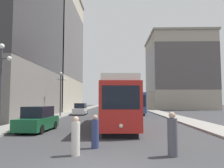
{
  "coord_description": "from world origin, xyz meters",
  "views": [
    {
      "loc": [
        0.5,
        -7.04,
        2.26
      ],
      "look_at": [
        0.12,
        7.1,
        3.35
      ],
      "focal_mm": 34.32,
      "sensor_mm": 36.0,
      "label": 1
    }
  ],
  "objects_px": {
    "pedestrian_crossing_far": "(95,133)",
    "lamp_post_left_far": "(61,87)",
    "streetcar": "(117,102)",
    "lamp_post_left_near": "(1,74)",
    "parked_car_left_mid": "(80,109)",
    "parked_car_left_near": "(38,120)",
    "transit_bus": "(135,102)",
    "pedestrian_crossing_near": "(76,137)",
    "pedestrian_on_sidewalk": "(172,136)"
  },
  "relations": [
    {
      "from": "pedestrian_crossing_far",
      "to": "lamp_post_left_far",
      "type": "bearing_deg",
      "value": 177.91
    },
    {
      "from": "streetcar",
      "to": "lamp_post_left_near",
      "type": "relative_size",
      "value": 2.2
    },
    {
      "from": "parked_car_left_mid",
      "to": "lamp_post_left_near",
      "type": "bearing_deg",
      "value": -96.21
    },
    {
      "from": "lamp_post_left_near",
      "to": "lamp_post_left_far",
      "type": "bearing_deg",
      "value": 90.0
    },
    {
      "from": "parked_car_left_near",
      "to": "parked_car_left_mid",
      "type": "relative_size",
      "value": 0.93
    },
    {
      "from": "streetcar",
      "to": "lamp_post_left_near",
      "type": "distance_m",
      "value": 9.38
    },
    {
      "from": "transit_bus",
      "to": "parked_car_left_mid",
      "type": "bearing_deg",
      "value": -159.76
    },
    {
      "from": "pedestrian_crossing_near",
      "to": "lamp_post_left_near",
      "type": "distance_m",
      "value": 8.52
    },
    {
      "from": "parked_car_left_mid",
      "to": "transit_bus",
      "type": "bearing_deg",
      "value": 17.77
    },
    {
      "from": "parked_car_left_near",
      "to": "lamp_post_left_near",
      "type": "relative_size",
      "value": 0.73
    },
    {
      "from": "transit_bus",
      "to": "lamp_post_left_far",
      "type": "relative_size",
      "value": 1.99
    },
    {
      "from": "parked_car_left_mid",
      "to": "pedestrian_crossing_near",
      "type": "height_order",
      "value": "parked_car_left_mid"
    },
    {
      "from": "transit_bus",
      "to": "lamp_post_left_far",
      "type": "distance_m",
      "value": 13.65
    },
    {
      "from": "transit_bus",
      "to": "lamp_post_left_far",
      "type": "height_order",
      "value": "lamp_post_left_far"
    },
    {
      "from": "parked_car_left_near",
      "to": "parked_car_left_mid",
      "type": "distance_m",
      "value": 18.22
    },
    {
      "from": "pedestrian_crossing_far",
      "to": "lamp_post_left_near",
      "type": "xyz_separation_m",
      "value": [
        -6.73,
        3.67,
        3.28
      ]
    },
    {
      "from": "pedestrian_crossing_near",
      "to": "lamp_post_left_near",
      "type": "xyz_separation_m",
      "value": [
        -6.06,
        5.02,
        3.27
      ]
    },
    {
      "from": "lamp_post_left_far",
      "to": "parked_car_left_near",
      "type": "bearing_deg",
      "value": -81.84
    },
    {
      "from": "parked_car_left_near",
      "to": "lamp_post_left_far",
      "type": "xyz_separation_m",
      "value": [
        -1.9,
        13.26,
        3.22
      ]
    },
    {
      "from": "pedestrian_crossing_far",
      "to": "pedestrian_on_sidewalk",
      "type": "height_order",
      "value": "pedestrian_on_sidewalk"
    },
    {
      "from": "pedestrian_crossing_near",
      "to": "lamp_post_left_near",
      "type": "height_order",
      "value": "lamp_post_left_near"
    },
    {
      "from": "pedestrian_crossing_near",
      "to": "lamp_post_left_far",
      "type": "xyz_separation_m",
      "value": [
        -6.06,
        20.09,
        3.32
      ]
    },
    {
      "from": "pedestrian_crossing_far",
      "to": "pedestrian_on_sidewalk",
      "type": "relative_size",
      "value": 0.88
    },
    {
      "from": "parked_car_left_near",
      "to": "lamp_post_left_far",
      "type": "bearing_deg",
      "value": 101.31
    },
    {
      "from": "streetcar",
      "to": "pedestrian_on_sidewalk",
      "type": "relative_size",
      "value": 7.28
    },
    {
      "from": "parked_car_left_near",
      "to": "pedestrian_on_sidewalk",
      "type": "distance_m",
      "value": 10.65
    },
    {
      "from": "pedestrian_crossing_far",
      "to": "streetcar",
      "type": "bearing_deg",
      "value": 151.58
    },
    {
      "from": "pedestrian_crossing_near",
      "to": "pedestrian_on_sidewalk",
      "type": "bearing_deg",
      "value": -75.95
    },
    {
      "from": "parked_car_left_near",
      "to": "pedestrian_crossing_near",
      "type": "bearing_deg",
      "value": -55.5
    },
    {
      "from": "streetcar",
      "to": "parked_car_left_mid",
      "type": "relative_size",
      "value": 2.82
    },
    {
      "from": "parked_car_left_mid",
      "to": "lamp_post_left_far",
      "type": "relative_size",
      "value": 0.77
    },
    {
      "from": "parked_car_left_mid",
      "to": "pedestrian_crossing_far",
      "type": "relative_size",
      "value": 2.94
    },
    {
      "from": "pedestrian_on_sidewalk",
      "to": "lamp_post_left_near",
      "type": "relative_size",
      "value": 0.3
    },
    {
      "from": "parked_car_left_near",
      "to": "pedestrian_crossing_far",
      "type": "height_order",
      "value": "parked_car_left_near"
    },
    {
      "from": "transit_bus",
      "to": "lamp_post_left_near",
      "type": "relative_size",
      "value": 2.01
    },
    {
      "from": "transit_bus",
      "to": "lamp_post_left_far",
      "type": "xyz_separation_m",
      "value": [
        -10.87,
        -7.97,
        2.11
      ]
    },
    {
      "from": "parked_car_left_mid",
      "to": "lamp_post_left_near",
      "type": "distance_m",
      "value": 20.37
    },
    {
      "from": "transit_bus",
      "to": "pedestrian_on_sidewalk",
      "type": "distance_m",
      "value": 28.13
    },
    {
      "from": "streetcar",
      "to": "transit_bus",
      "type": "distance_m",
      "value": 18.35
    },
    {
      "from": "parked_car_left_near",
      "to": "lamp_post_left_near",
      "type": "bearing_deg",
      "value": -133.24
    },
    {
      "from": "lamp_post_left_far",
      "to": "pedestrian_crossing_near",
      "type": "bearing_deg",
      "value": -73.21
    },
    {
      "from": "pedestrian_crossing_near",
      "to": "lamp_post_left_far",
      "type": "height_order",
      "value": "lamp_post_left_far"
    },
    {
      "from": "pedestrian_on_sidewalk",
      "to": "lamp_post_left_near",
      "type": "bearing_deg",
      "value": -57.83
    },
    {
      "from": "transit_bus",
      "to": "parked_car_left_mid",
      "type": "distance_m",
      "value": 9.53
    },
    {
      "from": "transit_bus",
      "to": "parked_car_left_mid",
      "type": "xyz_separation_m",
      "value": [
        -8.97,
        -3.01,
        -1.1
      ]
    },
    {
      "from": "parked_car_left_near",
      "to": "transit_bus",
      "type": "bearing_deg",
      "value": 70.24
    },
    {
      "from": "pedestrian_crossing_near",
      "to": "pedestrian_crossing_far",
      "type": "bearing_deg",
      "value": -11.83
    },
    {
      "from": "parked_car_left_mid",
      "to": "lamp_post_left_near",
      "type": "xyz_separation_m",
      "value": [
        -1.9,
        -20.03,
        3.17
      ]
    },
    {
      "from": "parked_car_left_mid",
      "to": "streetcar",
      "type": "bearing_deg",
      "value": -69.65
    },
    {
      "from": "lamp_post_left_near",
      "to": "pedestrian_crossing_near",
      "type": "bearing_deg",
      "value": -39.62
    }
  ]
}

